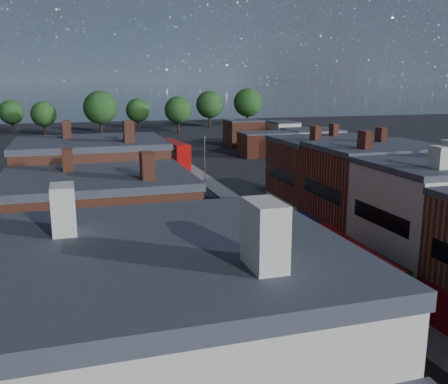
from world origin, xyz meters
TOP-DOWN VIEW (x-y plane):
  - pavement_west at (-6.50, 50.00)m, footprint 3.00×200.00m
  - pavement_east at (6.50, 50.00)m, footprint 3.00×200.00m
  - terrace_west at (-14.00, 0.00)m, footprint 12.00×80.00m
  - lamp_post_2 at (-5.20, 30.00)m, footprint 0.25×0.70m
  - lamp_post_3 at (5.20, 60.00)m, footprint 0.25×0.70m
  - bus_0 at (-3.32, 26.28)m, footprint 3.27×10.85m
  - bus_1 at (3.50, 12.66)m, footprint 3.26×11.76m
  - bus_2 at (3.50, 77.52)m, footprint 4.31×12.64m
  - car_1 at (1.20, 16.48)m, footprint 1.78×3.89m
  - car_2 at (-1.66, 31.06)m, footprint 2.09×4.15m
  - car_3 at (2.42, 53.30)m, footprint 2.37×4.62m
  - ped_1 at (-6.62, 5.03)m, footprint 1.03×0.80m
  - ped_3 at (6.24, 24.62)m, footprint 0.95×1.26m

SIDE VIEW (x-z plane):
  - pavement_west at x=-6.50m, z-range 0.00..0.12m
  - pavement_east at x=6.50m, z-range 0.00..0.12m
  - car_2 at x=-1.66m, z-range 0.00..1.13m
  - car_1 at x=1.20m, z-range 0.00..1.24m
  - car_3 at x=2.42m, z-range 0.00..1.28m
  - ped_1 at x=-6.62m, z-range 0.12..2.00m
  - ped_3 at x=6.24m, z-range 0.12..2.07m
  - bus_0 at x=-3.32m, z-range 0.18..4.80m
  - bus_1 at x=3.50m, z-range 0.20..5.24m
  - bus_2 at x=3.50m, z-range 0.21..5.56m
  - lamp_post_2 at x=-5.20m, z-range 0.64..8.77m
  - lamp_post_3 at x=5.20m, z-range 0.64..8.77m
  - terrace_west at x=-14.00m, z-range 0.00..11.89m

